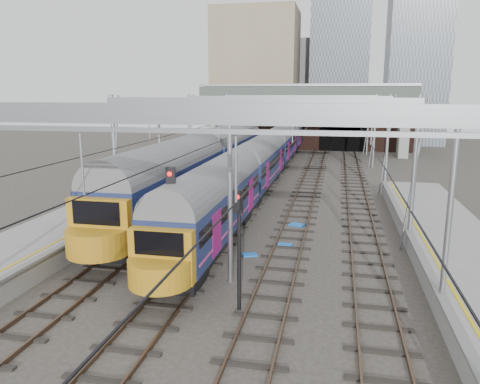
% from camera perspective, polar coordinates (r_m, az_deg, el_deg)
% --- Properties ---
extents(ground, '(160.00, 160.00, 0.00)m').
position_cam_1_polar(ground, '(19.03, -2.56, -13.16)').
color(ground, '#38332D').
rests_on(ground, ground).
extents(platform_left, '(4.32, 55.00, 1.12)m').
position_cam_1_polar(platform_left, '(25.20, -24.25, -6.50)').
color(platform_left, gray).
rests_on(platform_left, ground).
extents(tracks, '(14.40, 80.00, 0.22)m').
position_cam_1_polar(tracks, '(32.97, 3.89, -2.20)').
color(tracks, '#4C3828').
rests_on(tracks, ground).
extents(overhead_line, '(16.80, 80.00, 8.00)m').
position_cam_1_polar(overhead_line, '(38.44, 5.40, 9.67)').
color(overhead_line, gray).
rests_on(overhead_line, ground).
extents(retaining_wall, '(28.00, 2.75, 9.00)m').
position_cam_1_polar(retaining_wall, '(68.77, 9.45, 8.69)').
color(retaining_wall, '#311C16').
rests_on(retaining_wall, ground).
extents(overbridge, '(28.00, 3.00, 9.25)m').
position_cam_1_polar(overbridge, '(62.83, 7.99, 11.12)').
color(overbridge, gray).
rests_on(overbridge, ground).
extents(city_skyline, '(37.50, 27.50, 60.00)m').
position_cam_1_polar(city_skyline, '(87.64, 11.22, 17.66)').
color(city_skyline, tan).
rests_on(city_skyline, ground).
extents(train_main, '(2.61, 60.46, 4.56)m').
position_cam_1_polar(train_main, '(46.61, 3.92, 4.91)').
color(train_main, black).
rests_on(train_main, ground).
extents(train_second, '(3.05, 35.21, 5.16)m').
position_cam_1_polar(train_second, '(37.76, -4.22, 3.65)').
color(train_second, black).
rests_on(train_second, ground).
extents(signal_near_left, '(0.39, 0.48, 5.21)m').
position_cam_1_polar(signal_near_left, '(19.22, -8.19, -2.68)').
color(signal_near_left, black).
rests_on(signal_near_left, ground).
extents(signal_near_centre, '(0.35, 0.46, 4.68)m').
position_cam_1_polar(signal_near_centre, '(17.22, -0.15, -5.29)').
color(signal_near_centre, black).
rests_on(signal_near_centre, ground).
extents(equip_cover_a, '(0.88, 0.75, 0.09)m').
position_cam_1_polar(equip_cover_a, '(23.92, 1.16, -7.66)').
color(equip_cover_a, blue).
rests_on(equip_cover_a, ground).
extents(equip_cover_b, '(1.05, 0.89, 0.11)m').
position_cam_1_polar(equip_cover_b, '(29.35, 6.94, -3.99)').
color(equip_cover_b, blue).
rests_on(equip_cover_b, ground).
extents(equip_cover_c, '(0.81, 0.60, 0.09)m').
position_cam_1_polar(equip_cover_c, '(25.51, 5.51, -6.44)').
color(equip_cover_c, blue).
rests_on(equip_cover_c, ground).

